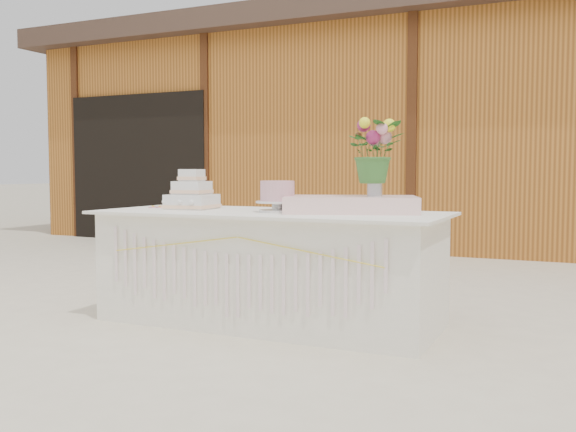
# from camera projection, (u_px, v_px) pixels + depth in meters

# --- Properties ---
(ground) EXTENTS (80.00, 80.00, 0.00)m
(ground) POSITION_uv_depth(u_px,v_px,m) (270.00, 322.00, 4.43)
(ground) COLOR beige
(ground) RESTS_ON ground
(barn) EXTENTS (12.60, 4.60, 3.30)m
(barn) POSITION_uv_depth(u_px,v_px,m) (443.00, 130.00, 9.76)
(barn) COLOR #AF6924
(barn) RESTS_ON ground
(cake_table) EXTENTS (2.40, 1.00, 0.77)m
(cake_table) POSITION_uv_depth(u_px,v_px,m) (270.00, 267.00, 4.40)
(cake_table) COLOR white
(cake_table) RESTS_ON ground
(wedding_cake) EXTENTS (0.35, 0.35, 0.29)m
(wedding_cake) POSITION_uv_depth(u_px,v_px,m) (192.00, 195.00, 4.67)
(wedding_cake) COLOR silver
(wedding_cake) RESTS_ON cake_table
(pink_cake_stand) EXTENTS (0.29, 0.29, 0.21)m
(pink_cake_stand) POSITION_uv_depth(u_px,v_px,m) (277.00, 195.00, 4.31)
(pink_cake_stand) COLOR white
(pink_cake_stand) RESTS_ON cake_table
(satin_runner) EXTENTS (0.98, 0.76, 0.11)m
(satin_runner) POSITION_uv_depth(u_px,v_px,m) (351.00, 204.00, 4.26)
(satin_runner) COLOR beige
(satin_runner) RESTS_ON cake_table
(flower_vase) EXTENTS (0.10, 0.10, 0.14)m
(flower_vase) POSITION_uv_depth(u_px,v_px,m) (375.00, 186.00, 4.22)
(flower_vase) COLOR #BABABF
(flower_vase) RESTS_ON satin_runner
(bouquet) EXTENTS (0.47, 0.44, 0.41)m
(bouquet) POSITION_uv_depth(u_px,v_px,m) (375.00, 145.00, 4.20)
(bouquet) COLOR #336829
(bouquet) RESTS_ON flower_vase
(loose_flowers) EXTENTS (0.18, 0.36, 0.02)m
(loose_flowers) POSITION_uv_depth(u_px,v_px,m) (165.00, 206.00, 4.87)
(loose_flowers) COLOR pink
(loose_flowers) RESTS_ON cake_table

